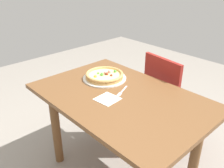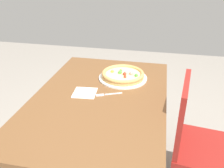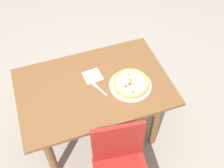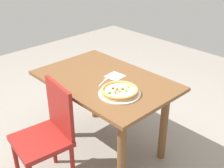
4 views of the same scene
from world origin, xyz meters
name	(u,v)px [view 1 (image 1 of 4)]	position (x,y,z in m)	size (l,w,h in m)	color
dining_table	(120,112)	(0.00, 0.00, 0.60)	(1.21, 0.80, 0.73)	brown
chair_near	(169,98)	(0.01, -0.61, 0.48)	(0.45, 0.45, 0.87)	maroon
plate	(105,78)	(0.28, -0.10, 0.74)	(0.34, 0.34, 0.01)	silver
pizza	(105,75)	(0.28, -0.10, 0.76)	(0.30, 0.30, 0.05)	tan
fork	(122,92)	(0.03, -0.04, 0.74)	(0.08, 0.16, 0.00)	silver
napkin	(108,99)	(0.02, 0.10, 0.74)	(0.14, 0.14, 0.00)	white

